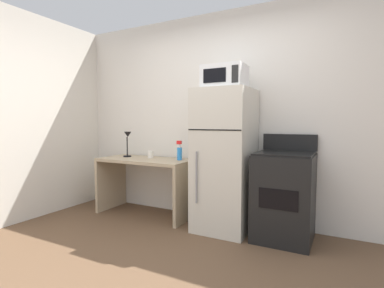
{
  "coord_description": "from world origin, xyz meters",
  "views": [
    {
      "loc": [
        1.35,
        -1.78,
        1.23
      ],
      "look_at": [
        -0.16,
        1.1,
        0.99
      ],
      "focal_mm": 27.22,
      "sensor_mm": 36.0,
      "label": 1
    }
  ],
  "objects_px": {
    "coffee_mug": "(151,155)",
    "spray_bottle": "(180,152)",
    "desk_lamp": "(128,140)",
    "desk": "(146,175)",
    "oven_range": "(284,195)",
    "microwave": "(225,77)",
    "refrigerator": "(225,160)"
  },
  "relations": [
    {
      "from": "coffee_mug",
      "to": "spray_bottle",
      "type": "height_order",
      "value": "spray_bottle"
    },
    {
      "from": "oven_range",
      "to": "microwave",
      "type": "bearing_deg",
      "value": -176.57
    },
    {
      "from": "desk_lamp",
      "to": "refrigerator",
      "type": "distance_m",
      "value": 1.47
    },
    {
      "from": "desk",
      "to": "coffee_mug",
      "type": "height_order",
      "value": "coffee_mug"
    },
    {
      "from": "oven_range",
      "to": "desk",
      "type": "bearing_deg",
      "value": 179.85
    },
    {
      "from": "desk_lamp",
      "to": "refrigerator",
      "type": "height_order",
      "value": "refrigerator"
    },
    {
      "from": "microwave",
      "to": "coffee_mug",
      "type": "bearing_deg",
      "value": 173.26
    },
    {
      "from": "coffee_mug",
      "to": "microwave",
      "type": "relative_size",
      "value": 0.21
    },
    {
      "from": "desk_lamp",
      "to": "coffee_mug",
      "type": "xyz_separation_m",
      "value": [
        0.35,
        0.05,
        -0.19
      ]
    },
    {
      "from": "desk_lamp",
      "to": "spray_bottle",
      "type": "xyz_separation_m",
      "value": [
        0.8,
        0.05,
        -0.14
      ]
    },
    {
      "from": "spray_bottle",
      "to": "desk",
      "type": "bearing_deg",
      "value": -169.98
    },
    {
      "from": "microwave",
      "to": "desk",
      "type": "bearing_deg",
      "value": 177.75
    },
    {
      "from": "coffee_mug",
      "to": "refrigerator",
      "type": "bearing_deg",
      "value": -5.66
    },
    {
      "from": "desk_lamp",
      "to": "microwave",
      "type": "xyz_separation_m",
      "value": [
        1.46,
        -0.08,
        0.74
      ]
    },
    {
      "from": "spray_bottle",
      "to": "refrigerator",
      "type": "bearing_deg",
      "value": -9.22
    },
    {
      "from": "desk",
      "to": "coffee_mug",
      "type": "xyz_separation_m",
      "value": [
        0.02,
        0.09,
        0.27
      ]
    },
    {
      "from": "refrigerator",
      "to": "microwave",
      "type": "xyz_separation_m",
      "value": [
        0.0,
        -0.02,
        0.93
      ]
    },
    {
      "from": "microwave",
      "to": "oven_range",
      "type": "xyz_separation_m",
      "value": [
        0.66,
        0.04,
        -1.27
      ]
    },
    {
      "from": "desk",
      "to": "oven_range",
      "type": "bearing_deg",
      "value": -0.15
    },
    {
      "from": "refrigerator",
      "to": "oven_range",
      "type": "relative_size",
      "value": 1.46
    },
    {
      "from": "spray_bottle",
      "to": "oven_range",
      "type": "bearing_deg",
      "value": -3.83
    },
    {
      "from": "desk_lamp",
      "to": "spray_bottle",
      "type": "distance_m",
      "value": 0.82
    },
    {
      "from": "desk_lamp",
      "to": "coffee_mug",
      "type": "height_order",
      "value": "desk_lamp"
    },
    {
      "from": "desk_lamp",
      "to": "coffee_mug",
      "type": "bearing_deg",
      "value": 8.7
    },
    {
      "from": "desk",
      "to": "spray_bottle",
      "type": "xyz_separation_m",
      "value": [
        0.47,
        0.08,
        0.32
      ]
    },
    {
      "from": "desk_lamp",
      "to": "spray_bottle",
      "type": "bearing_deg",
      "value": 3.56
    },
    {
      "from": "spray_bottle",
      "to": "microwave",
      "type": "xyz_separation_m",
      "value": [
        0.66,
        -0.13,
        0.88
      ]
    },
    {
      "from": "desk",
      "to": "oven_range",
      "type": "distance_m",
      "value": 1.79
    },
    {
      "from": "refrigerator",
      "to": "desk_lamp",
      "type": "bearing_deg",
      "value": 177.77
    },
    {
      "from": "microwave",
      "to": "desk_lamp",
      "type": "bearing_deg",
      "value": 176.94
    },
    {
      "from": "microwave",
      "to": "oven_range",
      "type": "height_order",
      "value": "microwave"
    },
    {
      "from": "refrigerator",
      "to": "oven_range",
      "type": "distance_m",
      "value": 0.74
    }
  ]
}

